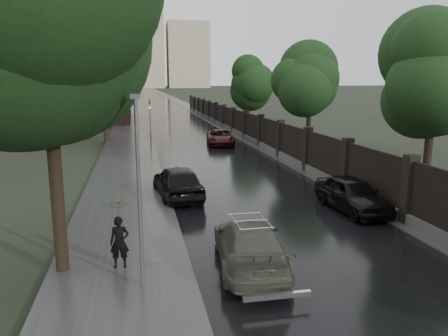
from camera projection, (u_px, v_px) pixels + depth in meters
ground at (361, 299)px, 11.01m from camera, size 800.00×800.00×0.00m
road at (147, 92)px, 193.49m from camera, size 8.00×420.00×0.02m
sidewalk_left at (133, 92)px, 192.31m from camera, size 4.00×420.00×0.16m
verge_right at (159, 92)px, 194.56m from camera, size 3.00×420.00×0.08m
fence_right at (240, 126)px, 42.45m from camera, size 0.45×75.72×2.70m
tree_left_near at (45, 41)px, 11.13m from camera, size 5.44×5.44×9.16m
tree_left_far at (103, 82)px, 37.22m from camera, size 4.25×4.25×7.39m
tree_right_a at (434, 91)px, 19.17m from camera, size 4.08×4.08×7.01m
tree_right_b at (310, 87)px, 32.62m from camera, size 4.08×4.08×7.01m
tree_right_c at (249, 84)px, 49.91m from camera, size 4.08×4.08×7.01m
lamp_post at (139, 193)px, 10.86m from camera, size 0.25×0.12×5.11m
traffic_light at (150, 120)px, 33.70m from camera, size 0.16×0.32×4.00m
brick_building at (31, 43)px, 55.45m from camera, size 24.00×18.00×20.00m
stalinist_tower at (140, 30)px, 291.54m from camera, size 92.00×30.00×159.00m
volga_sedan at (250, 244)px, 12.85m from camera, size 2.45×4.89×1.36m
hatchback_left at (178, 182)px, 20.32m from camera, size 2.29×4.73×1.56m
car_right_near at (352, 194)px, 18.30m from camera, size 2.01×4.37×1.45m
car_right_far at (220, 137)px, 37.00m from camera, size 2.68×4.89×1.30m
pedestrian_umbrella at (118, 215)px, 12.23m from camera, size 0.93×0.95×2.34m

